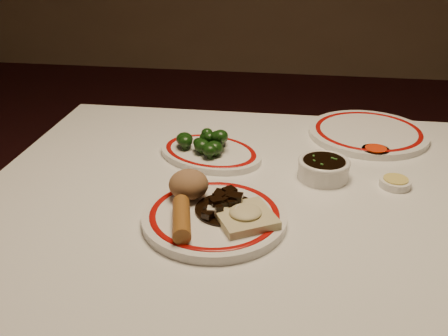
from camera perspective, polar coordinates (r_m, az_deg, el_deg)
dining_table at (r=1.06m, az=5.54°, el=-7.02°), size 1.20×0.90×0.75m
main_plate at (r=0.91m, az=-1.09°, el=-5.60°), size 0.30×0.30×0.02m
rice_mound at (r=0.95m, az=-4.06°, el=-1.87°), size 0.08×0.08×0.05m
spring_roll at (r=0.87m, az=-4.88°, el=-5.78°), size 0.06×0.12×0.03m
fried_wonton at (r=0.88m, az=2.46°, el=-5.49°), size 0.13×0.13×0.03m
stirfry_heap at (r=0.91m, az=0.11°, el=-4.20°), size 0.11×0.11×0.03m
broccoli_plate at (r=1.16m, az=-1.57°, el=1.78°), size 0.31×0.29×0.02m
broccoli_pile at (r=1.15m, az=-1.99°, el=3.11°), size 0.12×0.12×0.05m
soy_bowl at (r=1.08m, az=11.30°, el=-0.15°), size 0.11×0.11×0.04m
sweet_sour_dish at (r=1.21m, az=16.92°, el=1.78°), size 0.06×0.06×0.02m
mustard_dish at (r=1.08m, az=18.99°, el=-1.59°), size 0.06×0.06×0.02m
far_plate at (r=1.32m, az=16.13°, el=3.90°), size 0.35×0.35×0.02m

